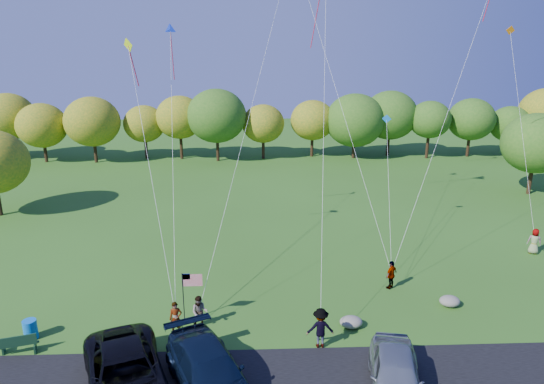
{
  "coord_description": "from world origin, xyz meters",
  "views": [
    {
      "loc": [
        -1.49,
        -19.89,
        13.32
      ],
      "look_at": [
        -0.44,
        6.0,
        5.37
      ],
      "focal_mm": 32.0,
      "sensor_mm": 36.0,
      "label": 1
    }
  ],
  "objects": [
    {
      "name": "boulder_far",
      "position": [
        8.84,
        2.5,
        0.28
      ],
      "size": [
        1.08,
        0.9,
        0.56
      ],
      "primitive_type": "ellipsoid",
      "color": "gray",
      "rests_on": "ground"
    },
    {
      "name": "boulder_near",
      "position": [
        3.23,
        0.71,
        0.28
      ],
      "size": [
        1.12,
        0.88,
        0.56
      ],
      "primitive_type": "ellipsoid",
      "color": "gray",
      "rests_on": "ground"
    },
    {
      "name": "minivan_silver",
      "position": [
        3.99,
        -4.12,
        0.9
      ],
      "size": [
        2.95,
        5.25,
        1.69
      ],
      "primitive_type": "imported",
      "rotation": [
        0.0,
        0.0,
        -0.2
      ],
      "color": "#989EA2",
      "rests_on": "asphalt_lane"
    },
    {
      "name": "minivan_navy",
      "position": [
        -3.29,
        -3.71,
        0.93
      ],
      "size": [
        4.7,
        6.5,
        1.75
      ],
      "primitive_type": "imported",
      "rotation": [
        0.0,
        0.0,
        0.42
      ],
      "color": "black",
      "rests_on": "asphalt_lane"
    },
    {
      "name": "flyer_b",
      "position": [
        -4.17,
        1.03,
        0.83
      ],
      "size": [
        0.86,
        0.69,
        1.66
      ],
      "primitive_type": "imported",
      "rotation": [
        0.0,
        0.0,
        -0.09
      ],
      "color": "#4C4C59",
      "rests_on": "ground"
    },
    {
      "name": "minivan_dark",
      "position": [
        -6.54,
        -3.74,
        0.95
      ],
      "size": [
        4.97,
        7.02,
        1.78
      ],
      "primitive_type": "imported",
      "rotation": [
        0.0,
        0.0,
        0.35
      ],
      "color": "black",
      "rests_on": "asphalt_lane"
    },
    {
      "name": "treeline",
      "position": [
        2.76,
        35.88,
        4.7
      ],
      "size": [
        78.46,
        27.85,
        8.28
      ],
      "color": "#332112",
      "rests_on": "ground"
    },
    {
      "name": "flyer_d",
      "position": [
        6.25,
        4.56,
        0.84
      ],
      "size": [
        1.0,
        0.97,
        1.68
      ],
      "primitive_type": "imported",
      "rotation": [
        0.0,
        0.0,
        3.89
      ],
      "color": "#4C4C59",
      "rests_on": "ground"
    },
    {
      "name": "park_bench",
      "position": [
        -12.09,
        -0.8,
        0.5
      ],
      "size": [
        1.65,
        0.69,
        0.93
      ],
      "rotation": [
        0.0,
        0.0,
        0.27
      ],
      "color": "#13341D",
      "rests_on": "ground"
    },
    {
      "name": "trash_barrel",
      "position": [
        -12.04,
        0.4,
        0.47
      ],
      "size": [
        0.63,
        0.63,
        0.94
      ],
      "primitive_type": "cylinder",
      "color": "blue",
      "rests_on": "ground"
    },
    {
      "name": "ground",
      "position": [
        0.0,
        0.0,
        0.0
      ],
      "size": [
        140.0,
        140.0,
        0.0
      ],
      "primitive_type": "plane",
      "color": "#2D5919",
      "rests_on": "ground"
    },
    {
      "name": "flyer_a",
      "position": [
        -5.24,
        0.5,
        0.83
      ],
      "size": [
        0.67,
        0.5,
        1.67
      ],
      "primitive_type": "imported",
      "rotation": [
        0.0,
        0.0,
        0.19
      ],
      "color": "#4C4C59",
      "rests_on": "ground"
    },
    {
      "name": "flag_assembly",
      "position": [
        -4.68,
        1.48,
        2.04
      ],
      "size": [
        1.0,
        0.65,
        2.7
      ],
      "color": "black",
      "rests_on": "ground"
    },
    {
      "name": "flyer_c",
      "position": [
        1.49,
        -0.8,
        0.96
      ],
      "size": [
        1.26,
        0.74,
        1.92
      ],
      "primitive_type": "imported",
      "rotation": [
        0.0,
        0.0,
        3.16
      ],
      "color": "#4C4C59",
      "rests_on": "ground"
    },
    {
      "name": "flyer_e",
      "position": [
        17.0,
        8.91,
        0.86
      ],
      "size": [
        0.99,
        0.85,
        1.72
      ],
      "primitive_type": "imported",
      "rotation": [
        0.0,
        0.0,
        2.7
      ],
      "color": "#4C4C59",
      "rests_on": "ground"
    }
  ]
}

